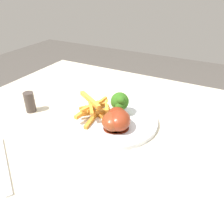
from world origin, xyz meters
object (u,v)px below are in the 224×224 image
object	(u,v)px
broccoli_floret_front	(120,102)
chicken_drumstick_near	(119,119)
dinner_plate	(112,120)
chicken_drumstick_far	(115,120)
fork	(4,164)
dining_table	(119,164)
chicken_drumstick_extra	(117,116)
pepper_shaker	(30,102)
carrot_fries_pile	(94,109)

from	to	relation	value
broccoli_floret_front	chicken_drumstick_near	world-z (taller)	broccoli_floret_front
dinner_plate	chicken_drumstick_far	bearing A→B (deg)	127.09
broccoli_floret_front	fork	world-z (taller)	broccoli_floret_front
dining_table	broccoli_floret_front	bearing A→B (deg)	-63.51
chicken_drumstick_extra	fork	bearing A→B (deg)	57.23
broccoli_floret_front	chicken_drumstick_far	bearing A→B (deg)	104.72
dinner_plate	pepper_shaker	bearing A→B (deg)	14.27
carrot_fries_pile	fork	size ratio (longest dim) A/B	0.71
chicken_drumstick_far	chicken_drumstick_extra	bearing A→B (deg)	-89.14
carrot_fries_pile	fork	xyz separation A→B (m)	(0.07, 0.25, -0.03)
chicken_drumstick_far	chicken_drumstick_extra	world-z (taller)	chicken_drumstick_extra
broccoli_floret_front	chicken_drumstick_extra	xyz separation A→B (m)	(-0.02, 0.05, -0.01)
dinner_plate	broccoli_floret_front	bearing A→B (deg)	-104.60
carrot_fries_pile	pepper_shaker	bearing A→B (deg)	16.37
carrot_fries_pile	chicken_drumstick_extra	xyz separation A→B (m)	(-0.08, 0.01, 0.00)
chicken_drumstick_far	dining_table	bearing A→B (deg)	157.74
chicken_drumstick_extra	dinner_plate	bearing A→B (deg)	-38.29
dining_table	fork	distance (m)	0.30
dining_table	fork	size ratio (longest dim) A/B	5.40
carrot_fries_pile	chicken_drumstick_extra	bearing A→B (deg)	170.32
dining_table	carrot_fries_pile	xyz separation A→B (m)	(0.10, -0.03, 0.14)
broccoli_floret_front	fork	size ratio (longest dim) A/B	0.34
dining_table	carrot_fries_pile	size ratio (longest dim) A/B	7.57
broccoli_floret_front	fork	xyz separation A→B (m)	(0.14, 0.29, -0.05)
chicken_drumstick_extra	broccoli_floret_front	bearing A→B (deg)	-71.81
carrot_fries_pile	pepper_shaker	distance (m)	0.20
broccoli_floret_front	chicken_drumstick_extra	world-z (taller)	broccoli_floret_front
dinner_plate	chicken_drumstick_extra	world-z (taller)	chicken_drumstick_extra
dinner_plate	broccoli_floret_front	size ratio (longest dim) A/B	3.93
carrot_fries_pile	chicken_drumstick_far	distance (m)	0.08
chicken_drumstick_near	chicken_drumstick_far	bearing A→B (deg)	14.82
broccoli_floret_front	chicken_drumstick_near	xyz separation A→B (m)	(-0.03, 0.06, -0.01)
dinner_plate	broccoli_floret_front	distance (m)	0.05
carrot_fries_pile	chicken_drumstick_far	size ratio (longest dim) A/B	1.04
dining_table	broccoli_floret_front	distance (m)	0.17
carrot_fries_pile	chicken_drumstick_near	distance (m)	0.09
chicken_drumstick_far	broccoli_floret_front	bearing A→B (deg)	-75.28
dinner_plate	chicken_drumstick_far	distance (m)	0.05
fork	dining_table	bearing A→B (deg)	85.44
dining_table	chicken_drumstick_far	distance (m)	0.14
broccoli_floret_front	carrot_fries_pile	size ratio (longest dim) A/B	0.47
chicken_drumstick_extra	fork	world-z (taller)	chicken_drumstick_extra
dining_table	chicken_drumstick_far	bearing A→B (deg)	-22.26
fork	pepper_shaker	size ratio (longest dim) A/B	3.11
chicken_drumstick_near	broccoli_floret_front	bearing A→B (deg)	-65.90
chicken_drumstick_near	dining_table	bearing A→B (deg)	128.46
chicken_drumstick_extra	chicken_drumstick_far	bearing A→B (deg)	90.86
fork	pepper_shaker	distance (m)	0.23
chicken_drumstick_near	carrot_fries_pile	bearing A→B (deg)	-15.09
dining_table	broccoli_floret_front	size ratio (longest dim) A/B	15.96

